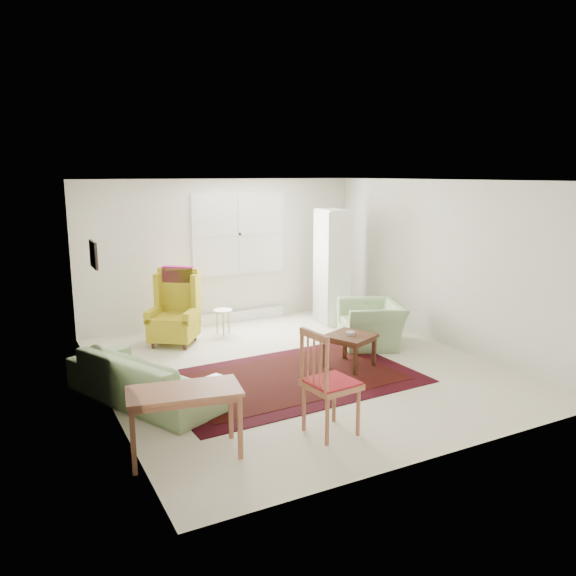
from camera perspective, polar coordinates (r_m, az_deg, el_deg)
name	(u,v)px	position (r m, az deg, el deg)	size (l,w,h in m)	color
room	(292,274)	(7.56, 0.44, 1.43)	(5.04, 5.54, 2.51)	beige
rug	(289,378)	(7.28, 0.12, -9.12)	(3.21, 2.06, 0.03)	black
sofa	(145,367)	(6.70, -14.33, -7.80)	(2.01, 0.79, 0.81)	#87A970
armchair	(372,320)	(8.67, 8.49, -3.21)	(1.01, 0.89, 0.79)	#87A970
wingback_chair	(173,307)	(8.73, -11.60, -1.92)	(0.68, 0.72, 1.17)	#B1A21B
coffee_table	(350,351)	(7.68, 6.31, -6.37)	(0.56, 0.56, 0.46)	#422214
stool	(223,322)	(9.24, -6.61, -3.43)	(0.31, 0.31, 0.42)	white
cabinet	(332,266)	(9.83, 4.51, 2.20)	(0.42, 0.79, 1.99)	white
desk	(185,423)	(5.42, -10.41, -13.29)	(1.03, 0.52, 0.65)	#955A3C
desk_chair	(331,382)	(5.69, 4.42, -9.46)	(0.48, 0.48, 1.10)	#955A3C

